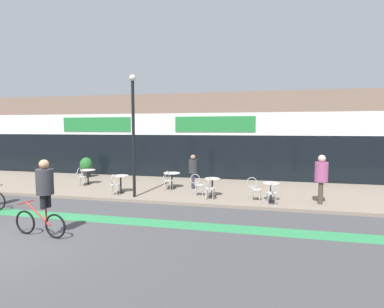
# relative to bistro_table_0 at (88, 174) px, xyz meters

# --- Properties ---
(ground_plane) EXTENTS (120.00, 120.00, 0.00)m
(ground_plane) POSITION_rel_bistro_table_0_xyz_m (2.41, -7.12, -0.63)
(ground_plane) COLOR #424244
(sidewalk_slab) EXTENTS (40.00, 5.50, 0.12)m
(sidewalk_slab) POSITION_rel_bistro_table_0_xyz_m (2.41, 0.13, -0.57)
(sidewalk_slab) COLOR gray
(sidewalk_slab) RESTS_ON ground
(storefront_facade) EXTENTS (40.00, 4.06, 4.83)m
(storefront_facade) POSITION_rel_bistro_table_0_xyz_m (2.41, 4.84, 1.78)
(storefront_facade) COLOR #7F6656
(storefront_facade) RESTS_ON ground
(bike_lane_stripe) EXTENTS (36.00, 0.70, 0.01)m
(bike_lane_stripe) POSITION_rel_bistro_table_0_xyz_m (2.41, -4.81, -0.62)
(bike_lane_stripe) COLOR #2D844C
(bike_lane_stripe) RESTS_ON ground
(bistro_table_0) EXTENTS (0.73, 0.73, 0.71)m
(bistro_table_0) POSITION_rel_bistro_table_0_xyz_m (0.00, 0.00, 0.00)
(bistro_table_0) COLOR black
(bistro_table_0) RESTS_ON sidewalk_slab
(bistro_table_1) EXTENTS (0.68, 0.68, 0.73)m
(bistro_table_1) POSITION_rel_bistro_table_0_xyz_m (2.50, -1.45, 0.01)
(bistro_table_1) COLOR black
(bistro_table_1) RESTS_ON sidewalk_slab
(bistro_table_2) EXTENTS (0.77, 0.77, 0.70)m
(bistro_table_2) POSITION_rel_bistro_table_0_xyz_m (4.39, -0.02, 0.00)
(bistro_table_2) COLOR black
(bistro_table_2) RESTS_ON sidewalk_slab
(bistro_table_3) EXTENTS (0.62, 0.62, 0.75)m
(bistro_table_3) POSITION_rel_bistro_table_0_xyz_m (6.51, -1.35, 0.02)
(bistro_table_3) COLOR black
(bistro_table_3) RESTS_ON sidewalk_slab
(bistro_table_4) EXTENTS (0.61, 0.61, 0.71)m
(bistro_table_4) POSITION_rel_bistro_table_0_xyz_m (8.83, -1.68, -0.01)
(bistro_table_4) COLOR black
(bistro_table_4) RESTS_ON sidewalk_slab
(cafe_chair_0_near) EXTENTS (0.42, 0.59, 0.90)m
(cafe_chair_0_near) POSITION_rel_bistro_table_0_xyz_m (0.00, -0.63, 0.01)
(cafe_chair_0_near) COLOR #B7B2AD
(cafe_chair_0_near) RESTS_ON sidewalk_slab
(cafe_chair_1_near) EXTENTS (0.44, 0.59, 0.90)m
(cafe_chair_1_near) POSITION_rel_bistro_table_0_xyz_m (2.50, -2.08, 0.01)
(cafe_chair_1_near) COLOR #B7B2AD
(cafe_chair_1_near) RESTS_ON sidewalk_slab
(cafe_chair_2_near) EXTENTS (0.43, 0.59, 0.90)m
(cafe_chair_2_near) POSITION_rel_bistro_table_0_xyz_m (4.38, -0.65, 0.01)
(cafe_chair_2_near) COLOR #B7B2AD
(cafe_chair_2_near) RESTS_ON sidewalk_slab
(cafe_chair_3_near) EXTENTS (0.42, 0.59, 0.90)m
(cafe_chair_3_near) POSITION_rel_bistro_table_0_xyz_m (6.50, -1.97, 0.01)
(cafe_chair_3_near) COLOR #B7B2AD
(cafe_chair_3_near) RESTS_ON sidewalk_slab
(cafe_chair_3_side) EXTENTS (0.60, 0.45, 0.90)m
(cafe_chair_3_side) POSITION_rel_bistro_table_0_xyz_m (5.88, -1.36, 0.01)
(cafe_chair_3_side) COLOR #B7B2AD
(cafe_chair_3_side) RESTS_ON sidewalk_slab
(cafe_chair_4_near) EXTENTS (0.44, 0.59, 0.90)m
(cafe_chair_4_near) POSITION_rel_bistro_table_0_xyz_m (8.83, -2.31, 0.01)
(cafe_chair_4_near) COLOR #B7B2AD
(cafe_chair_4_near) RESTS_ON sidewalk_slab
(cafe_chair_4_side) EXTENTS (0.58, 0.42, 0.90)m
(cafe_chair_4_side) POSITION_rel_bistro_table_0_xyz_m (8.20, -1.68, 0.01)
(cafe_chair_4_side) COLOR #B7B2AD
(cafe_chair_4_side) RESTS_ON sidewalk_slab
(planter_pot) EXTENTS (0.71, 0.71, 1.12)m
(planter_pot) POSITION_rel_bistro_table_0_xyz_m (-1.25, 1.84, 0.11)
(planter_pot) COLOR #232326
(planter_pot) RESTS_ON sidewalk_slab
(lamp_post) EXTENTS (0.26, 0.26, 4.88)m
(lamp_post) POSITION_rel_bistro_table_0_xyz_m (3.44, -2.16, 2.33)
(lamp_post) COLOR black
(lamp_post) RESTS_ON sidewalk_slab
(cyclist_0) EXTENTS (1.69, 0.55, 2.09)m
(cyclist_0) POSITION_rel_bistro_table_0_xyz_m (2.80, -6.56, 0.60)
(cyclist_0) COLOR black
(cyclist_0) RESTS_ON ground
(pedestrian_near_end) EXTENTS (0.48, 0.48, 1.57)m
(pedestrian_near_end) POSITION_rel_bistro_table_0_xyz_m (5.38, 0.07, 0.42)
(pedestrian_near_end) COLOR #382D47
(pedestrian_near_end) RESTS_ON sidewalk_slab
(pedestrian_far_end) EXTENTS (0.56, 0.56, 1.81)m
(pedestrian_far_end) POSITION_rel_bistro_table_0_xyz_m (10.60, -1.63, 0.57)
(pedestrian_far_end) COLOR #4C3D2D
(pedestrian_far_end) RESTS_ON sidewalk_slab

